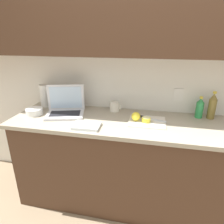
# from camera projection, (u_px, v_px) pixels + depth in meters

# --- Properties ---
(ground_plane) EXTENTS (12.00, 12.00, 0.00)m
(ground_plane) POSITION_uv_depth(u_px,v_px,m) (147.00, 202.00, 2.04)
(ground_plane) COLOR #847056
(ground_plane) RESTS_ON ground
(wall_back) EXTENTS (5.20, 0.38, 2.60)m
(wall_back) POSITION_uv_depth(u_px,v_px,m) (159.00, 39.00, 1.70)
(wall_back) COLOR white
(wall_back) RESTS_ON ground_plane
(counter_unit) EXTENTS (2.55, 0.63, 0.88)m
(counter_unit) POSITION_uv_depth(u_px,v_px,m) (152.00, 165.00, 1.87)
(counter_unit) COLOR #472D1E
(counter_unit) RESTS_ON ground_plane
(laptop) EXTENTS (0.40, 0.34, 0.27)m
(laptop) POSITION_uv_depth(u_px,v_px,m) (65.00, 107.00, 1.91)
(laptop) COLOR silver
(laptop) RESTS_ON counter_unit
(cutting_board) EXTENTS (0.32, 0.27, 0.01)m
(cutting_board) POSITION_uv_depth(u_px,v_px,m) (147.00, 121.00, 1.74)
(cutting_board) COLOR silver
(cutting_board) RESTS_ON counter_unit
(knife) EXTENTS (0.28, 0.11, 0.02)m
(knife) POSITION_uv_depth(u_px,v_px,m) (145.00, 117.00, 1.80)
(knife) COLOR silver
(knife) RESTS_ON cutting_board
(lemon_half_cut) EXTENTS (0.08, 0.08, 0.04)m
(lemon_half_cut) POSITION_uv_depth(u_px,v_px,m) (146.00, 120.00, 1.72)
(lemon_half_cut) COLOR yellow
(lemon_half_cut) RESTS_ON cutting_board
(lemon_whole_beside) EXTENTS (0.08, 0.08, 0.08)m
(lemon_whole_beside) POSITION_uv_depth(u_px,v_px,m) (136.00, 116.00, 1.74)
(lemon_whole_beside) COLOR yellow
(lemon_whole_beside) RESTS_ON cutting_board
(bottle_green_soda) EXTENTS (0.07, 0.07, 0.25)m
(bottle_green_soda) POSITION_uv_depth(u_px,v_px,m) (212.00, 106.00, 1.78)
(bottle_green_soda) COLOR olive
(bottle_green_soda) RESTS_ON counter_unit
(bottle_oil_tall) EXTENTS (0.07, 0.07, 0.20)m
(bottle_oil_tall) POSITION_uv_depth(u_px,v_px,m) (200.00, 108.00, 1.81)
(bottle_oil_tall) COLOR #2D934C
(bottle_oil_tall) RESTS_ON counter_unit
(measuring_cup) EXTENTS (0.12, 0.10, 0.09)m
(measuring_cup) POSITION_uv_depth(u_px,v_px,m) (115.00, 107.00, 1.98)
(measuring_cup) COLOR silver
(measuring_cup) RESTS_ON counter_unit
(bowl_white) EXTENTS (0.16, 0.16, 0.06)m
(bowl_white) POSITION_uv_depth(u_px,v_px,m) (34.00, 111.00, 1.90)
(bowl_white) COLOR white
(bowl_white) RESTS_ON counter_unit
(paper_towel_roll) EXTENTS (0.11, 0.11, 0.23)m
(paper_towel_roll) POSITION_uv_depth(u_px,v_px,m) (46.00, 95.00, 2.10)
(paper_towel_roll) COLOR white
(paper_towel_roll) RESTS_ON counter_unit
(dish_towel) EXTENTS (0.23, 0.17, 0.02)m
(dish_towel) POSITION_uv_depth(u_px,v_px,m) (87.00, 126.00, 1.64)
(dish_towel) COLOR white
(dish_towel) RESTS_ON counter_unit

